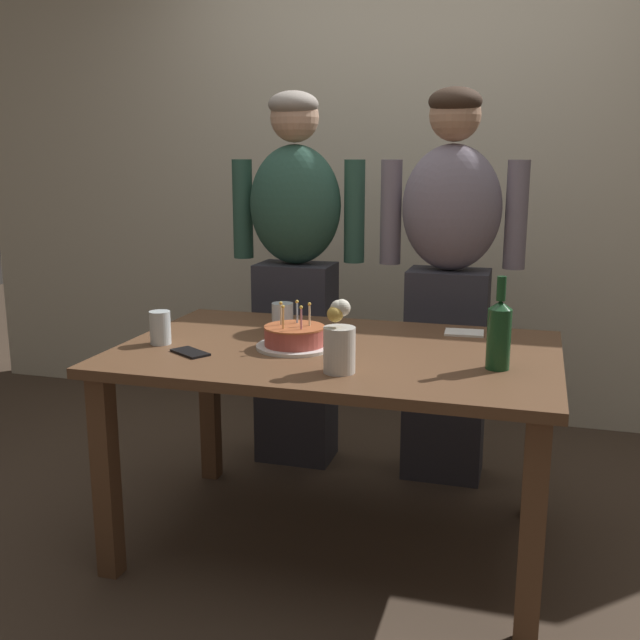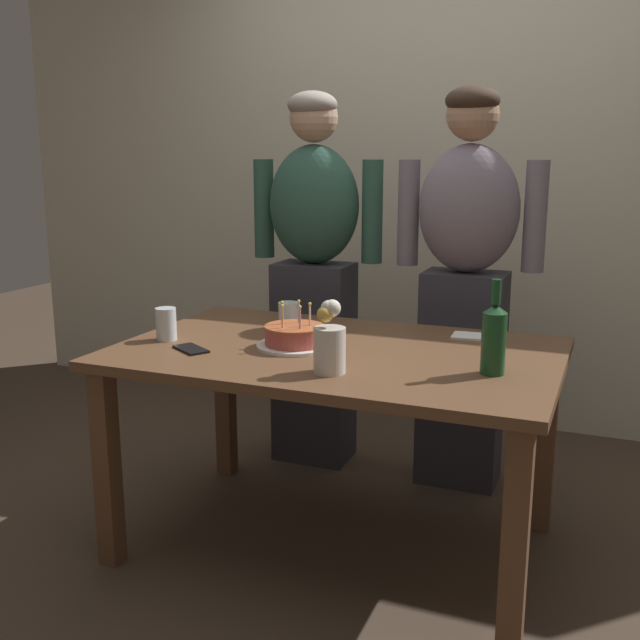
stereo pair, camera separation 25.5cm
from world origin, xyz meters
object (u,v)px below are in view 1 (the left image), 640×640
wine_bottle (499,333)px  person_woman_cardigan (449,281)px  napkin_stack (464,333)px  flower_vase (339,341)px  birthday_cake (295,338)px  water_glass_near (283,318)px  person_man_bearded (296,274)px  water_glass_far (160,328)px  cell_phone (190,352)px

wine_bottle → person_woman_cardigan: bearing=107.0°
wine_bottle → napkin_stack: bearing=108.2°
flower_vase → person_woman_cardigan: size_ratio=0.14×
birthday_cake → person_woman_cardigan: bearing=60.1°
birthday_cake → water_glass_near: birthday_cake is taller
birthday_cake → person_man_bearded: bearing=107.8°
water_glass_far → cell_phone: water_glass_far is taller
napkin_stack → flower_vase: bearing=-117.4°
cell_phone → birthday_cake: bearing=60.1°
water_glass_near → person_man_bearded: (-0.13, 0.56, 0.08)m
napkin_stack → water_glass_near: bearing=-165.1°
flower_vase → person_woman_cardigan: (0.21, 1.00, 0.03)m
person_man_bearded → person_woman_cardigan: size_ratio=1.00×
flower_vase → water_glass_near: bearing=127.2°
wine_bottle → napkin_stack: size_ratio=2.05×
water_glass_far → cell_phone: 0.19m
birthday_cake → water_glass_near: (-0.11, 0.20, 0.02)m
water_glass_far → flower_vase: 0.72m
water_glass_far → flower_vase: (0.70, -0.16, 0.04)m
birthday_cake → cell_phone: size_ratio=1.86×
napkin_stack → flower_vase: size_ratio=0.63×
wine_bottle → cell_phone: bearing=-174.0°
water_glass_near → napkin_stack: size_ratio=0.80×
water_glass_far → birthday_cake: bearing=9.1°
napkin_stack → cell_phone: bearing=-147.4°
wine_bottle → flower_vase: bearing=-159.3°
cell_phone → person_man_bearded: (0.07, 0.93, 0.13)m
person_woman_cardigan → wine_bottle: bearing=107.0°
water_glass_far → cell_phone: bearing=-30.2°
water_glass_far → person_woman_cardigan: 1.24m
cell_phone → flower_vase: size_ratio=0.63×
birthday_cake → person_woman_cardigan: size_ratio=0.16×
flower_vase → person_man_bearded: person_man_bearded is taller
water_glass_near → wine_bottle: size_ratio=0.39×
wine_bottle → person_man_bearded: 1.24m
flower_vase → wine_bottle: bearing=20.7°
wine_bottle → flower_vase: size_ratio=1.29×
water_glass_near → person_man_bearded: person_man_bearded is taller
person_woman_cardigan → water_glass_near: bearing=45.3°
birthday_cake → person_woman_cardigan: person_woman_cardigan is taller
napkin_stack → person_woman_cardigan: bearing=105.6°
water_glass_far → person_man_bearded: (0.23, 0.84, 0.07)m
birthday_cake → flower_vase: bearing=-47.0°
water_glass_near → cell_phone: 0.43m
birthday_cake → wine_bottle: wine_bottle is taller
cell_phone → person_man_bearded: size_ratio=0.09×
water_glass_far → wine_bottle: bearing=0.7°
birthday_cake → water_glass_far: birthday_cake is taller
person_man_bearded → wine_bottle: bearing=138.6°
birthday_cake → napkin_stack: (0.54, 0.38, -0.03)m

